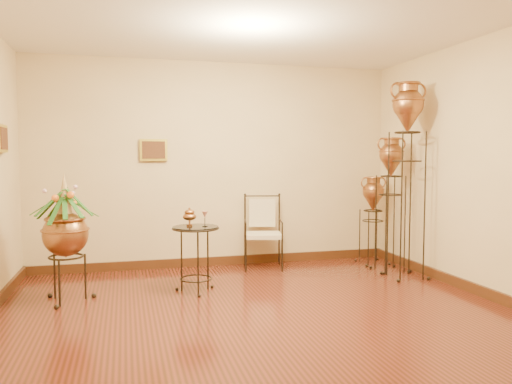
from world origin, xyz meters
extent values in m
plane|color=#5C1F15|center=(0.00, 0.00, 0.00)|extent=(5.00, 5.00, 0.00)
cube|color=#462310|center=(0.00, 2.48, 0.06)|extent=(5.00, 0.04, 0.12)
cube|color=#462310|center=(2.48, 0.00, 0.06)|extent=(0.04, 5.00, 0.12)
cube|color=gold|center=(-0.85, 2.46, 1.60)|extent=(0.36, 0.03, 0.29)
cube|color=gold|center=(-2.46, 1.45, 1.70)|extent=(0.03, 0.36, 0.29)
cube|color=beige|center=(0.57, 2.15, 0.45)|extent=(0.56, 0.53, 0.06)
cube|color=beige|center=(0.57, 2.15, 0.73)|extent=(0.37, 0.10, 0.39)
cylinder|color=black|center=(-0.48, 1.18, 0.73)|extent=(0.51, 0.51, 0.02)
camera|label=1|loc=(-1.23, -4.30, 1.50)|focal=35.00mm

